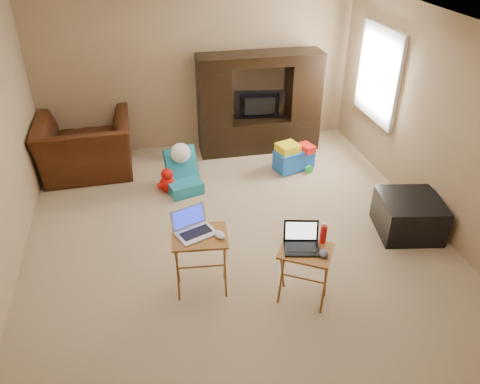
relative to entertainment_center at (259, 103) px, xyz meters
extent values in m
plane|color=tan|center=(-0.90, -2.34, -0.79)|extent=(5.50, 5.50, 0.00)
plane|color=silver|center=(-0.90, -2.34, 1.71)|extent=(5.50, 5.50, 0.00)
plane|color=tan|center=(-0.90, 0.41, 0.46)|extent=(5.00, 0.00, 5.00)
plane|color=tan|center=(-0.90, -5.09, 0.46)|extent=(5.00, 0.00, 5.00)
plane|color=tan|center=(1.60, -2.34, 0.46)|extent=(0.00, 5.50, 5.50)
plane|color=white|center=(1.58, -0.79, 0.61)|extent=(0.00, 1.20, 1.20)
cube|color=white|center=(1.56, -0.79, 0.61)|extent=(0.06, 1.14, 1.34)
cube|color=black|center=(0.00, 0.00, 0.00)|extent=(1.95, 0.53, 1.59)
imported|color=black|center=(0.00, -0.04, -0.03)|extent=(0.81, 0.22, 0.46)
imported|color=#451F0E|center=(-2.71, -0.23, -0.36)|extent=(1.34, 1.17, 0.87)
cube|color=black|center=(1.21, -2.65, -0.56)|extent=(0.85, 0.85, 0.47)
cube|color=#9A5E25|center=(-1.44, -3.11, -0.44)|extent=(0.60, 0.50, 0.71)
cube|color=#9A5A25|center=(-0.46, -3.49, -0.47)|extent=(0.64, 0.60, 0.65)
cube|color=silver|center=(-1.47, -3.08, 0.04)|extent=(0.46, 0.42, 0.24)
cube|color=black|center=(-0.50, -3.47, -0.02)|extent=(0.40, 0.35, 0.24)
ellipsoid|color=silver|center=(-1.25, -3.18, -0.05)|extent=(0.14, 0.17, 0.06)
ellipsoid|color=#3D3E42|center=(-0.33, -3.61, -0.11)|extent=(0.12, 0.15, 0.05)
cylinder|color=red|center=(-0.26, -3.41, -0.04)|extent=(0.06, 0.06, 0.20)
camera|label=1|loc=(-1.89, -6.80, 2.72)|focal=35.00mm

